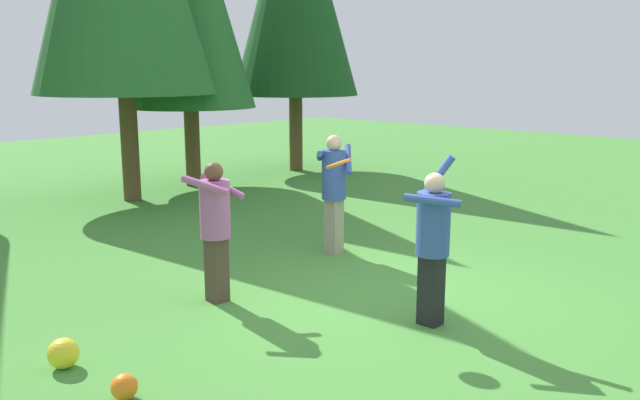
{
  "coord_description": "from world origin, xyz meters",
  "views": [
    {
      "loc": [
        -5.7,
        -4.28,
        2.6
      ],
      "look_at": [
        -0.11,
        1.03,
        1.05
      ],
      "focal_mm": 37.08,
      "sensor_mm": 36.0,
      "label": 1
    }
  ],
  "objects_px": {
    "frisbee": "(338,164)",
    "ball_yellow": "(63,353)",
    "person_thrower": "(433,236)",
    "person_bystander": "(334,184)",
    "ball_orange": "(124,387)",
    "person_catcher": "(215,220)"
  },
  "relations": [
    {
      "from": "person_thrower",
      "to": "person_catcher",
      "type": "relative_size",
      "value": 1.1
    },
    {
      "from": "person_catcher",
      "to": "ball_orange",
      "type": "xyz_separation_m",
      "value": [
        -1.92,
        -1.28,
        -0.83
      ]
    },
    {
      "from": "person_thrower",
      "to": "ball_orange",
      "type": "relative_size",
      "value": 8.12
    },
    {
      "from": "person_thrower",
      "to": "person_bystander",
      "type": "bearing_deg",
      "value": -55.9
    },
    {
      "from": "frisbee",
      "to": "ball_orange",
      "type": "height_order",
      "value": "frisbee"
    },
    {
      "from": "person_catcher",
      "to": "ball_yellow",
      "type": "relative_size",
      "value": 5.81
    },
    {
      "from": "ball_yellow",
      "to": "person_bystander",
      "type": "bearing_deg",
      "value": 9.89
    },
    {
      "from": "person_bystander",
      "to": "frisbee",
      "type": "distance_m",
      "value": 2.5
    },
    {
      "from": "person_thrower",
      "to": "ball_yellow",
      "type": "bearing_deg",
      "value": 31.37
    },
    {
      "from": "person_thrower",
      "to": "frisbee",
      "type": "distance_m",
      "value": 1.2
    },
    {
      "from": "person_thrower",
      "to": "ball_orange",
      "type": "bearing_deg",
      "value": 45.09
    },
    {
      "from": "frisbee",
      "to": "ball_orange",
      "type": "bearing_deg",
      "value": 179.85
    },
    {
      "from": "person_thrower",
      "to": "person_catcher",
      "type": "distance_m",
      "value": 2.4
    },
    {
      "from": "frisbee",
      "to": "ball_yellow",
      "type": "distance_m",
      "value": 3.14
    },
    {
      "from": "person_bystander",
      "to": "ball_yellow",
      "type": "bearing_deg",
      "value": -33.48
    },
    {
      "from": "person_thrower",
      "to": "person_bystander",
      "type": "xyz_separation_m",
      "value": [
        1.29,
        2.52,
        0.06
      ]
    },
    {
      "from": "person_bystander",
      "to": "person_thrower",
      "type": "bearing_deg",
      "value": 19.57
    },
    {
      "from": "person_catcher",
      "to": "ball_yellow",
      "type": "bearing_deg",
      "value": -104.46
    },
    {
      "from": "person_bystander",
      "to": "ball_orange",
      "type": "height_order",
      "value": "person_bystander"
    },
    {
      "from": "frisbee",
      "to": "ball_yellow",
      "type": "relative_size",
      "value": 1.31
    },
    {
      "from": "person_catcher",
      "to": "frisbee",
      "type": "relative_size",
      "value": 4.42
    },
    {
      "from": "person_catcher",
      "to": "frisbee",
      "type": "bearing_deg",
      "value": -0.0
    }
  ]
}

